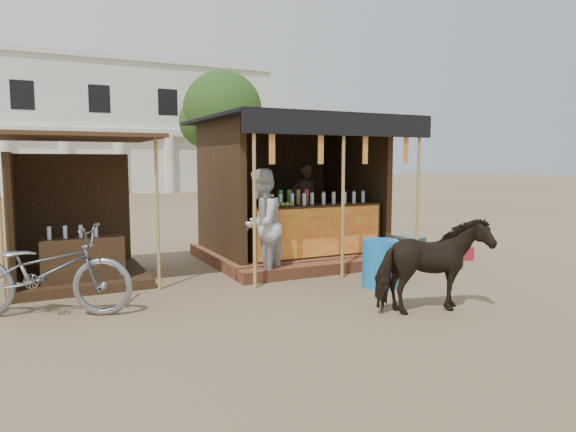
# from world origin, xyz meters

# --- Properties ---
(ground) EXTENTS (120.00, 120.00, 0.00)m
(ground) POSITION_xyz_m (0.00, 0.00, 0.00)
(ground) COLOR #846B4C
(ground) RESTS_ON ground
(main_stall) EXTENTS (3.60, 3.61, 2.78)m
(main_stall) POSITION_xyz_m (1.02, 3.36, 1.03)
(main_stall) COLOR #974F31
(main_stall) RESTS_ON ground
(secondary_stall) EXTENTS (2.40, 2.40, 2.38)m
(secondary_stall) POSITION_xyz_m (-3.17, 3.24, 0.85)
(secondary_stall) COLOR #3D2816
(secondary_stall) RESTS_ON ground
(cow) EXTENTS (1.56, 0.88, 1.25)m
(cow) POSITION_xyz_m (0.96, -0.68, 0.63)
(cow) COLOR black
(cow) RESTS_ON ground
(motorbike) EXTENTS (2.34, 1.55, 1.16)m
(motorbike) POSITION_xyz_m (-3.56, 1.40, 0.58)
(motorbike) COLOR gray
(motorbike) RESTS_ON ground
(bystander) EXTENTS (1.14, 1.12, 1.85)m
(bystander) POSITION_xyz_m (-0.30, 2.00, 0.93)
(bystander) COLOR beige
(bystander) RESTS_ON ground
(blue_barrel) EXTENTS (0.74, 0.74, 0.75)m
(blue_barrel) POSITION_xyz_m (1.21, 0.77, 0.37)
(blue_barrel) COLOR #1A7BC8
(blue_barrel) RESTS_ON ground
(red_crate) EXTENTS (0.50, 0.48, 0.27)m
(red_crate) POSITION_xyz_m (4.01, 1.93, 0.13)
(red_crate) COLOR maroon
(red_crate) RESTS_ON ground
(cooler) EXTENTS (0.72, 0.58, 0.46)m
(cooler) POSITION_xyz_m (3.28, 2.60, 0.23)
(cooler) COLOR #166740
(cooler) RESTS_ON ground
(background_building) EXTENTS (26.00, 7.45, 8.18)m
(background_building) POSITION_xyz_m (-2.00, 29.94, 3.98)
(background_building) COLOR silver
(background_building) RESTS_ON ground
(tree) EXTENTS (4.50, 4.40, 7.00)m
(tree) POSITION_xyz_m (5.81, 22.14, 4.63)
(tree) COLOR #382314
(tree) RESTS_ON ground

